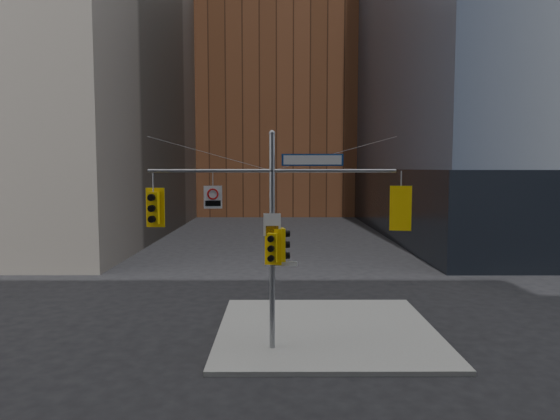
{
  "coord_description": "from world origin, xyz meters",
  "views": [
    {
      "loc": [
        0.19,
        -14.11,
        6.07
      ],
      "look_at": [
        0.25,
        2.0,
        4.73
      ],
      "focal_mm": 32.0,
      "sensor_mm": 36.0,
      "label": 1
    }
  ],
  "objects_px": {
    "signal_assembly": "(272,220)",
    "traffic_light_east_arm": "(401,208)",
    "traffic_light_pole_front": "(272,248)",
    "traffic_light_pole_side": "(282,245)",
    "regulatory_sign_arm": "(213,196)",
    "street_sign_blade": "(312,160)",
    "traffic_light_west_arm": "(154,208)"
  },
  "relations": [
    {
      "from": "signal_assembly",
      "to": "street_sign_blade",
      "type": "relative_size",
      "value": 4.03
    },
    {
      "from": "traffic_light_east_arm",
      "to": "regulatory_sign_arm",
      "type": "relative_size",
      "value": 1.96
    },
    {
      "from": "street_sign_blade",
      "to": "regulatory_sign_arm",
      "type": "bearing_deg",
      "value": -178.65
    },
    {
      "from": "traffic_light_pole_side",
      "to": "street_sign_blade",
      "type": "relative_size",
      "value": 0.55
    },
    {
      "from": "traffic_light_pole_side",
      "to": "traffic_light_pole_front",
      "type": "height_order",
      "value": "traffic_light_pole_side"
    },
    {
      "from": "traffic_light_west_arm",
      "to": "traffic_light_pole_side",
      "type": "bearing_deg",
      "value": 4.74
    },
    {
      "from": "street_sign_blade",
      "to": "traffic_light_east_arm",
      "type": "bearing_deg",
      "value": 0.86
    },
    {
      "from": "signal_assembly",
      "to": "street_sign_blade",
      "type": "height_order",
      "value": "signal_assembly"
    },
    {
      "from": "traffic_light_west_arm",
      "to": "regulatory_sign_arm",
      "type": "bearing_deg",
      "value": 3.71
    },
    {
      "from": "signal_assembly",
      "to": "street_sign_blade",
      "type": "distance_m",
      "value": 2.33
    },
    {
      "from": "traffic_light_pole_front",
      "to": "street_sign_blade",
      "type": "bearing_deg",
      "value": 24.35
    },
    {
      "from": "traffic_light_west_arm",
      "to": "regulatory_sign_arm",
      "type": "height_order",
      "value": "regulatory_sign_arm"
    },
    {
      "from": "traffic_light_pole_side",
      "to": "traffic_light_pole_front",
      "type": "bearing_deg",
      "value": 120.05
    },
    {
      "from": "traffic_light_east_arm",
      "to": "traffic_light_pole_side",
      "type": "distance_m",
      "value": 4.03
    },
    {
      "from": "signal_assembly",
      "to": "traffic_light_east_arm",
      "type": "relative_size",
      "value": 5.54
    },
    {
      "from": "traffic_light_west_arm",
      "to": "traffic_light_east_arm",
      "type": "distance_m",
      "value": 8.02
    },
    {
      "from": "signal_assembly",
      "to": "street_sign_blade",
      "type": "xyz_separation_m",
      "value": [
        1.3,
        0.0,
        1.93
      ]
    },
    {
      "from": "traffic_light_pole_side",
      "to": "traffic_light_west_arm",
      "type": "bearing_deg",
      "value": 78.87
    },
    {
      "from": "traffic_light_east_arm",
      "to": "traffic_light_pole_front",
      "type": "bearing_deg",
      "value": 18.13
    },
    {
      "from": "signal_assembly",
      "to": "traffic_light_west_arm",
      "type": "height_order",
      "value": "signal_assembly"
    },
    {
      "from": "signal_assembly",
      "to": "traffic_light_west_arm",
      "type": "xyz_separation_m",
      "value": [
        -3.84,
        0.01,
        0.38
      ]
    },
    {
      "from": "traffic_light_west_arm",
      "to": "street_sign_blade",
      "type": "height_order",
      "value": "street_sign_blade"
    },
    {
      "from": "signal_assembly",
      "to": "regulatory_sign_arm",
      "type": "relative_size",
      "value": 10.84
    },
    {
      "from": "traffic_light_west_arm",
      "to": "regulatory_sign_arm",
      "type": "xyz_separation_m",
      "value": [
        1.93,
        -0.03,
        0.37
      ]
    },
    {
      "from": "signal_assembly",
      "to": "traffic_light_east_arm",
      "type": "bearing_deg",
      "value": 0.0
    },
    {
      "from": "signal_assembly",
      "to": "traffic_light_pole_side",
      "type": "height_order",
      "value": "signal_assembly"
    },
    {
      "from": "traffic_light_pole_side",
      "to": "regulatory_sign_arm",
      "type": "relative_size",
      "value": 1.47
    },
    {
      "from": "signal_assembly",
      "to": "traffic_light_pole_front",
      "type": "relative_size",
      "value": 6.85
    },
    {
      "from": "traffic_light_pole_side",
      "to": "regulatory_sign_arm",
      "type": "bearing_deg",
      "value": 79.76
    },
    {
      "from": "signal_assembly",
      "to": "traffic_light_east_arm",
      "type": "xyz_separation_m",
      "value": [
        4.17,
        0.0,
        0.38
      ]
    },
    {
      "from": "traffic_light_west_arm",
      "to": "street_sign_blade",
      "type": "distance_m",
      "value": 5.37
    },
    {
      "from": "traffic_light_pole_front",
      "to": "regulatory_sign_arm",
      "type": "height_order",
      "value": "regulatory_sign_arm"
    }
  ]
}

